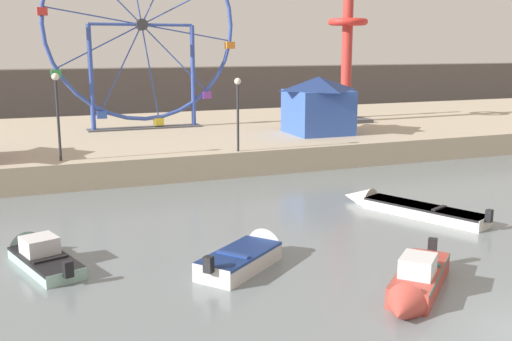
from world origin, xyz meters
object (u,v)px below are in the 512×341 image
object	(u,v)px
motorboat_faded_red	(416,284)
carnival_booth_blue_tent	(318,104)
motorboat_white_red_stripe	(401,206)
ferris_wheel_blue_frame	(142,28)
promenade_lamp_far	(57,104)
drop_tower_red_tower	(348,29)
promenade_lamp_near	(238,103)
motorboat_pale_grey	(250,254)
motorboat_seafoam	(37,254)

from	to	relation	value
motorboat_faded_red	carnival_booth_blue_tent	xyz separation A→B (m)	(7.30, 19.34, 2.62)
motorboat_faded_red	motorboat_white_red_stripe	bearing A→B (deg)	-165.07
ferris_wheel_blue_frame	promenade_lamp_far	bearing A→B (deg)	-121.41
motorboat_white_red_stripe	promenade_lamp_far	xyz separation A→B (m)	(-11.79, 9.11, 3.56)
drop_tower_red_tower	promenade_lamp_far	world-z (taller)	drop_tower_red_tower
carnival_booth_blue_tent	ferris_wheel_blue_frame	bearing A→B (deg)	147.54
ferris_wheel_blue_frame	promenade_lamp_near	world-z (taller)	ferris_wheel_blue_frame
carnival_booth_blue_tent	promenade_lamp_far	distance (m)	15.11
motorboat_faded_red	promenade_lamp_far	distance (m)	17.91
drop_tower_red_tower	promenade_lamp_near	distance (m)	14.27
carnival_booth_blue_tent	promenade_lamp_far	size ratio (longest dim) A/B	1.00
motorboat_pale_grey	motorboat_white_red_stripe	bearing A→B (deg)	-15.46
motorboat_faded_red	promenade_lamp_far	world-z (taller)	promenade_lamp_far
carnival_booth_blue_tent	motorboat_pale_grey	bearing A→B (deg)	-122.13
motorboat_faded_red	drop_tower_red_tower	xyz separation A→B (m)	(11.72, 23.78, 7.07)
drop_tower_red_tower	promenade_lamp_far	bearing A→B (deg)	-157.71
motorboat_seafoam	motorboat_faded_red	bearing A→B (deg)	-143.04
motorboat_white_red_stripe	carnival_booth_blue_tent	xyz separation A→B (m)	(2.91, 12.51, 2.74)
motorboat_seafoam	promenade_lamp_near	size ratio (longest dim) A/B	1.18
drop_tower_red_tower	promenade_lamp_near	xyz separation A→B (m)	(-10.87, -8.42, -3.82)
ferris_wheel_blue_frame	carnival_booth_blue_tent	bearing A→B (deg)	-34.00
motorboat_seafoam	carnival_booth_blue_tent	xyz separation A→B (m)	(16.16, 13.03, 2.72)
motorboat_white_red_stripe	motorboat_seafoam	bearing A→B (deg)	68.82
motorboat_white_red_stripe	motorboat_faded_red	xyz separation A→B (m)	(-4.40, -6.83, 0.12)
motorboat_white_red_stripe	ferris_wheel_blue_frame	xyz separation A→B (m)	(-6.04, 18.54, 7.12)
motorboat_faded_red	drop_tower_red_tower	bearing A→B (deg)	-158.52
motorboat_seafoam	drop_tower_red_tower	size ratio (longest dim) A/B	0.29
ferris_wheel_blue_frame	promenade_lamp_far	distance (m)	11.60
promenade_lamp_near	promenade_lamp_far	size ratio (longest dim) A/B	0.91
motorboat_white_red_stripe	promenade_lamp_far	bearing A→B (deg)	28.87
promenade_lamp_near	drop_tower_red_tower	bearing A→B (deg)	37.75
drop_tower_red_tower	motorboat_seafoam	bearing A→B (deg)	-139.67
motorboat_pale_grey	promenade_lamp_near	world-z (taller)	promenade_lamp_near
motorboat_white_red_stripe	drop_tower_red_tower	xyz separation A→B (m)	(7.32, 16.95, 7.18)
drop_tower_red_tower	motorboat_faded_red	bearing A→B (deg)	-116.24
carnival_booth_blue_tent	promenade_lamp_near	world-z (taller)	promenade_lamp_near
motorboat_faded_red	ferris_wheel_blue_frame	size ratio (longest dim) A/B	0.31
motorboat_white_red_stripe	motorboat_faded_red	size ratio (longest dim) A/B	1.57
carnival_booth_blue_tent	promenade_lamp_far	xyz separation A→B (m)	(-14.70, -3.39, 0.82)
motorboat_pale_grey	motorboat_faded_red	size ratio (longest dim) A/B	0.95
motorboat_pale_grey	carnival_booth_blue_tent	distance (m)	18.88
motorboat_pale_grey	promenade_lamp_near	size ratio (longest dim) A/B	1.01
motorboat_seafoam	promenade_lamp_near	xyz separation A→B (m)	(9.71, 9.05, 3.35)
ferris_wheel_blue_frame	promenade_lamp_near	bearing A→B (deg)	-76.04
carnival_booth_blue_tent	motorboat_seafoam	bearing A→B (deg)	-139.58
promenade_lamp_far	promenade_lamp_near	bearing A→B (deg)	-4.05
motorboat_white_red_stripe	motorboat_faded_red	distance (m)	8.12
motorboat_faded_red	ferris_wheel_blue_frame	xyz separation A→B (m)	(-1.64, 25.37, 7.00)
motorboat_white_red_stripe	drop_tower_red_tower	world-z (taller)	drop_tower_red_tower
motorboat_pale_grey	motorboat_faded_red	xyz separation A→B (m)	(3.06, -3.78, 0.06)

